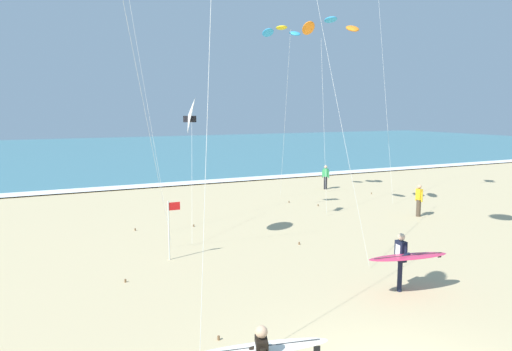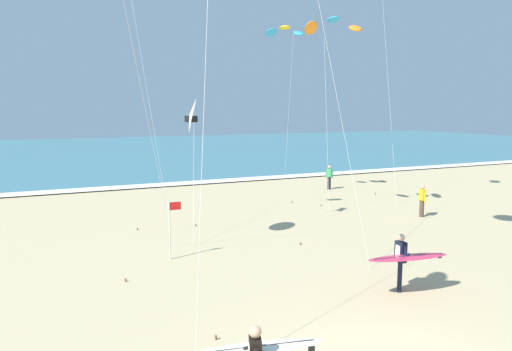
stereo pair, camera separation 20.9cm
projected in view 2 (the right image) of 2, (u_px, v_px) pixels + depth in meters
The scene contains 9 objects.
ocean_water at pixel (86, 152), 59.37m from camera, with size 160.00×60.00×0.08m, color teal.
shoreline_foam at pixel (133, 187), 32.69m from camera, with size 160.00×1.65×0.01m, color white.
surfer_trailing at pixel (405, 258), 13.81m from camera, with size 2.64×1.06×1.71m.
kite_arc_cobalt_near at pixel (333, 26), 22.75m from camera, with size 2.96×3.44×9.52m.
kite_delta_ivory_far at pixel (191, 116), 18.12m from camera, with size 1.52×3.72×5.70m.
kite_arc_golden_outer at pixel (285, 32), 28.01m from camera, with size 2.43×2.68×10.02m.
bystander_yellow_top at pixel (422, 201), 23.75m from camera, with size 0.22×0.50×1.59m.
bystander_green_top at pixel (329, 177), 31.96m from camera, with size 0.33×0.43×1.59m.
lifeguard_flag at pixel (171, 224), 16.97m from camera, with size 0.44×0.05×2.10m.
Camera 2 is at (-6.10, -6.66, 5.25)m, focal length 34.06 mm.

